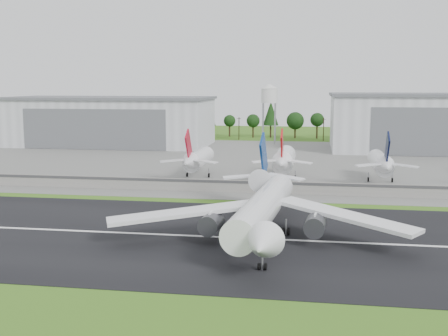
% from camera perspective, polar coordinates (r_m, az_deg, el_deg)
% --- Properties ---
extents(ground, '(600.00, 600.00, 0.00)m').
position_cam_1_polar(ground, '(99.16, -1.14, -8.62)').
color(ground, '#346217').
rests_on(ground, ground).
extents(runway, '(320.00, 60.00, 0.10)m').
position_cam_1_polar(runway, '(108.61, -0.20, -7.06)').
color(runway, black).
rests_on(runway, ground).
extents(runway_centerline, '(220.00, 1.00, 0.02)m').
position_cam_1_polar(runway_centerline, '(108.59, -0.20, -7.03)').
color(runway_centerline, white).
rests_on(runway_centerline, runway).
extents(apron, '(320.00, 150.00, 0.10)m').
position_cam_1_polar(apron, '(215.89, 4.52, 0.73)').
color(apron, slate).
rests_on(apron, ground).
extents(blast_fence, '(240.00, 0.61, 3.50)m').
position_cam_1_polar(blast_fence, '(151.68, 2.54, -1.90)').
color(blast_fence, gray).
rests_on(blast_fence, ground).
extents(hangar_west, '(97.00, 44.00, 23.20)m').
position_cam_1_polar(hangar_west, '(276.30, -11.50, 4.71)').
color(hangar_west, silver).
rests_on(hangar_west, ground).
extents(hangar_east, '(102.00, 47.00, 25.20)m').
position_cam_1_polar(hangar_east, '(265.14, 21.79, 4.33)').
color(hangar_east, silver).
rests_on(hangar_east, ground).
extents(water_tower, '(8.40, 8.40, 29.40)m').
position_cam_1_polar(water_tower, '(279.14, 4.63, 7.54)').
color(water_tower, '#99999E').
rests_on(water_tower, ground).
extents(utility_poles, '(230.00, 3.00, 12.00)m').
position_cam_1_polar(utility_poles, '(295.18, 5.77, 2.80)').
color(utility_poles, black).
rests_on(utility_poles, ground).
extents(treeline, '(320.00, 16.00, 22.00)m').
position_cam_1_polar(treeline, '(310.08, 5.93, 3.08)').
color(treeline, black).
rests_on(treeline, ground).
extents(main_airliner, '(57.08, 59.27, 18.17)m').
position_cam_1_polar(main_airliner, '(106.03, 3.97, -4.76)').
color(main_airliner, white).
rests_on(main_airliner, runway).
extents(parked_jet_red_a, '(7.36, 31.29, 16.49)m').
position_cam_1_polar(parked_jet_red_a, '(175.04, -2.77, 0.89)').
color(parked_jet_red_a, silver).
rests_on(parked_jet_red_a, ground).
extents(parked_jet_red_b, '(7.36, 31.29, 16.93)m').
position_cam_1_polar(parked_jet_red_b, '(171.58, 6.10, 0.83)').
color(parked_jet_red_b, white).
rests_on(parked_jet_red_b, ground).
extents(parked_jet_navy, '(7.36, 31.29, 16.51)m').
position_cam_1_polar(parked_jet_navy, '(172.53, 15.71, 0.48)').
color(parked_jet_navy, white).
rests_on(parked_jet_navy, ground).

